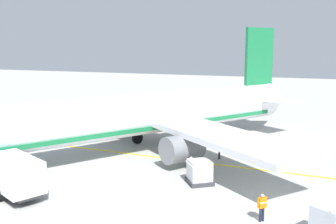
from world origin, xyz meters
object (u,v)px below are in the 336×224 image
Objects in this scene: cargo_container_mid at (199,172)px; crew_loader_left at (262,205)px; cargo_container_far at (329,224)px; crew_loader_right at (239,146)px; crew_marshaller at (219,147)px; service_truck_baggage at (9,172)px; airliner_foreground at (143,115)px.

cargo_container_mid reaches higher than crew_loader_left.
cargo_container_far reaches higher than crew_loader_left.
cargo_container_mid is 6.81m from crew_loader_left.
cargo_container_far is 15.30m from crew_loader_right.
cargo_container_far reaches higher than crew_marshaller.
crew_marshaller is 12.39m from crew_loader_left.
cargo_container_mid reaches higher than crew_marshaller.
service_truck_baggage reaches higher than crew_loader_left.
crew_loader_left is (-4.40, -5.20, 0.09)m from cargo_container_mid.
crew_marshaller is 1.10× the size of crew_loader_left.
crew_marshaller is at bearing 26.99° from crew_loader_left.
airliner_foreground is 20.48m from cargo_container_far.
crew_marshaller is 1.01× the size of crew_loader_right.
crew_loader_left is 12.96m from crew_loader_right.
cargo_container_mid reaches higher than crew_loader_right.
crew_marshaller reaches higher than crew_loader_right.
airliner_foreground reaches higher than crew_marshaller.
crew_loader_right is (13.22, 7.69, 0.11)m from cargo_container_far.
airliner_foreground is 10.50m from cargo_container_mid.
crew_loader_left is (-10.94, -13.01, -2.44)m from airliner_foreground.
cargo_container_mid is at bearing 172.85° from crew_loader_right.
crew_marshaller is at bearing -38.07° from service_truck_baggage.
crew_loader_left is at bearing -130.07° from airliner_foreground.
airliner_foreground reaches higher than crew_loader_left.
service_truck_baggage is 16.34m from crew_loader_left.
crew_marshaller is (0.10, -7.39, -2.34)m from airliner_foreground.
cargo_container_far is at bearing -125.85° from airliner_foreground.
service_truck_baggage reaches higher than crew_loader_right.
service_truck_baggage is 18.90m from crew_loader_right.
cargo_container_far is 1.22× the size of crew_marshaller.
crew_loader_right is at bearing -81.51° from airliner_foreground.
service_truck_baggage is 2.84× the size of cargo_container_mid.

